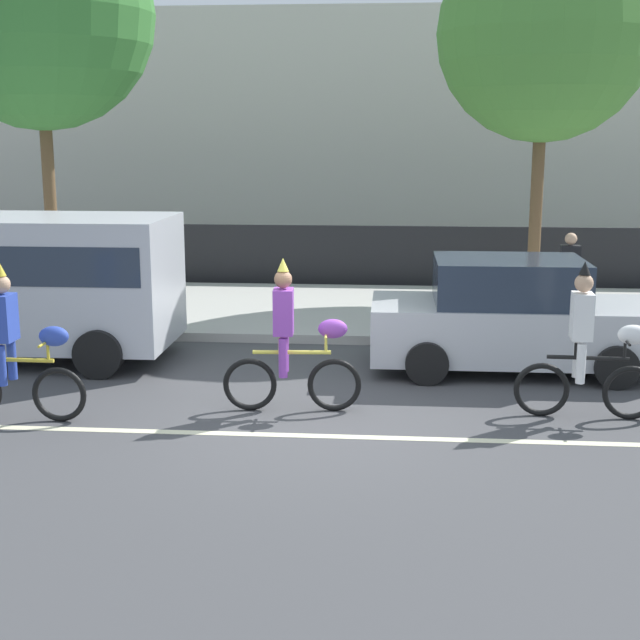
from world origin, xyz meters
name	(u,v)px	position (x,y,z in m)	size (l,w,h in m)	color
ground_plane	(315,422)	(0.00, 0.00, 0.00)	(80.00, 80.00, 0.00)	#424244
road_centre_line	(311,436)	(0.00, -0.50, 0.00)	(36.00, 0.14, 0.01)	beige
sidewalk_curb	(345,310)	(0.00, 6.50, 0.07)	(60.00, 5.00, 0.15)	#ADAAA3
fence_line	(352,257)	(0.00, 9.40, 0.70)	(40.00, 0.08, 1.40)	black
building_backdrop	(462,135)	(2.95, 18.00, 3.33)	(28.00, 8.00, 6.67)	beige
parade_cyclist_cobalt	(15,352)	(-3.57, -0.21, 0.84)	(1.72, 0.50, 1.92)	black
parade_cyclist_purple	(293,345)	(-0.31, 0.43, 0.84)	(1.72, 0.50, 1.92)	black
parade_cyclist_zebra	(590,351)	(3.27, 0.45, 0.84)	(1.72, 0.50, 1.92)	black
parked_van_silver	(12,276)	(-4.84, 2.70, 1.28)	(5.00, 2.22, 2.18)	silver
parked_car_silver	(512,318)	(2.63, 2.62, 0.78)	(4.10, 1.92, 1.64)	#B7BABF
street_tree_near_lamp	(39,14)	(-5.77, 6.75, 5.57)	(4.31, 4.31, 7.58)	brown
street_tree_far_corner	(545,34)	(3.65, 7.49, 5.20)	(4.02, 4.02, 7.07)	brown
pedestrian_onlooker	(569,278)	(3.84, 4.90, 1.01)	(0.32, 0.20, 1.62)	#33333D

